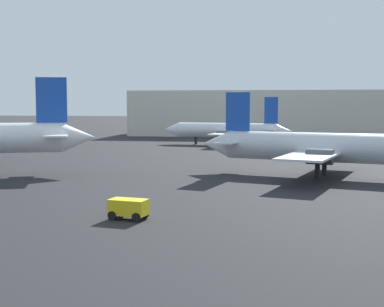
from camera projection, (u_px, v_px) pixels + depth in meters
name	position (u px, v px, depth m)	size (l,w,h in m)	color
airplane_distant	(330.00, 148.00, 55.00)	(27.91, 20.19, 8.55)	silver
airplane_far_right	(227.00, 130.00, 97.83)	(23.40, 16.59, 8.46)	silver
baggage_cart	(128.00, 208.00, 35.21)	(2.58, 1.73, 1.30)	gold
terminal_building	(325.00, 113.00, 127.19)	(87.99, 21.87, 10.23)	beige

